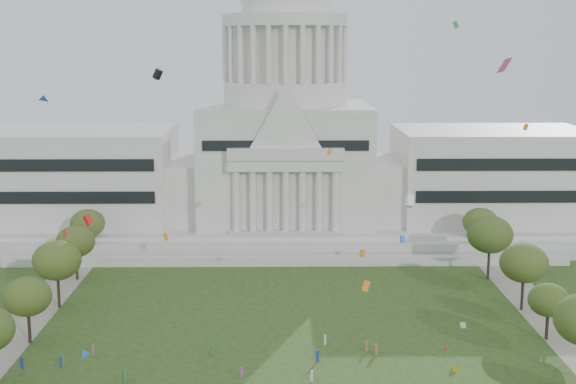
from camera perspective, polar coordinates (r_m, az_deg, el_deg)
name	(u,v)px	position (r m, az deg, el deg)	size (l,w,h in m)	color
capitol	(285,151)	(211.40, -0.21, 2.97)	(160.00, 64.50, 91.30)	beige
path_right	(576,349)	(144.40, 19.83, -10.47)	(8.00, 160.00, 0.04)	gray
row_tree_l_3	(27,297)	(143.00, -18.05, -7.09)	(8.12, 8.12, 11.55)	black
row_tree_r_3	(549,300)	(144.90, 18.04, -7.33)	(7.01, 7.01, 9.98)	black
row_tree_l_4	(57,260)	(159.68, -16.11, -4.70)	(9.29, 9.29, 13.21)	black
row_tree_r_4	(524,263)	(158.56, 16.44, -4.86)	(9.19, 9.19, 13.06)	black
row_tree_l_5	(76,242)	(177.59, -14.87, -3.43)	(8.33, 8.33, 11.85)	black
row_tree_r_5	(490,235)	(176.81, 14.16, -2.95)	(9.82, 9.82, 13.96)	black
row_tree_l_6	(88,223)	(195.14, -14.05, -2.18)	(8.19, 8.19, 11.64)	black
row_tree_r_6	(480,222)	(194.65, 13.52, -2.12)	(8.42, 8.42, 11.97)	black
kite_swarm	(290,207)	(104.59, 0.17, -1.10)	(78.29, 109.05, 63.44)	orange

